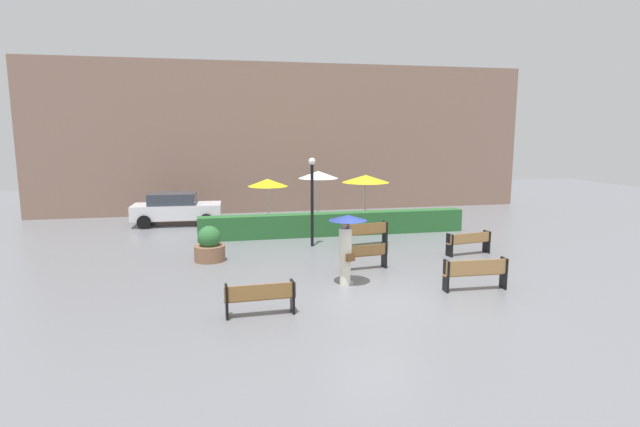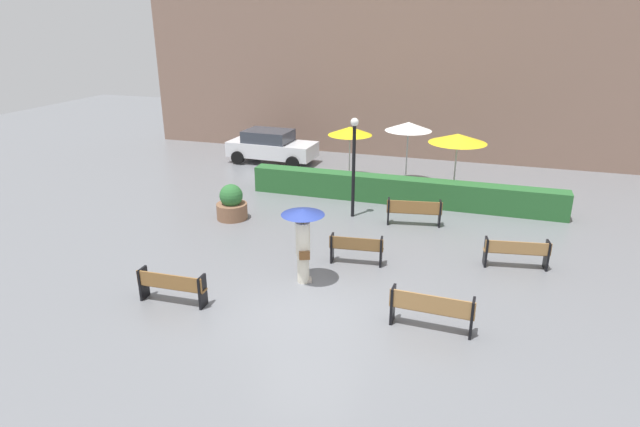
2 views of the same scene
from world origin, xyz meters
The scene contains 15 objects.
ground_plane centered at (0.00, 0.00, 0.00)m, with size 60.00×60.00×0.00m, color slate.
bench_near_left centered at (-3.26, -0.78, 0.49)m, with size 1.76×0.42×0.83m.
bench_mid_center centered at (0.54, 2.76, 0.51)m, with size 1.55×0.51×0.85m.
bench_back_row centered at (1.68, 6.26, 0.53)m, with size 1.86×0.65×0.89m.
bench_far_right centered at (4.88, 3.88, 0.50)m, with size 1.81×0.64×0.84m.
bench_near_right centered at (2.96, -0.06, 0.55)m, with size 1.90×0.41×0.92m.
pedestrian_with_umbrella centered at (-0.53, 1.23, 1.45)m, with size 1.12×1.12×2.12m.
planter_pot centered at (-4.50, 4.98, 0.53)m, with size 1.07×1.07×1.25m.
lamp_post centered at (-0.51, 6.48, 2.18)m, with size 0.28×0.28×3.51m.
patio_umbrella_yellow centered at (-1.78, 10.84, 2.13)m, with size 1.88×1.88×2.31m.
patio_umbrella_white centered at (0.67, 10.90, 2.46)m, with size 1.92×1.92×2.64m.
patio_umbrella_yellow_far centered at (2.72, 9.83, 2.32)m, with size 2.22×2.22×2.50m.
hedge_strip centered at (0.89, 8.40, 0.50)m, with size 11.78×0.70×0.99m, color #28602D.
building_facade centered at (0.00, 16.00, 4.13)m, with size 28.00×1.20×8.27m, color #846656.
parked_car centered at (-6.11, 12.49, 0.82)m, with size 4.27×2.12×1.57m.
Camera 1 is at (-4.31, -12.69, 4.50)m, focal length 28.20 mm.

